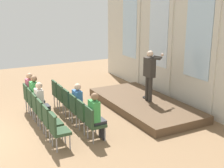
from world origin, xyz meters
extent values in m
cube|color=beige|center=(0.00, 6.54, 2.20)|extent=(10.41, 0.10, 4.40)
cube|color=silver|center=(-3.12, 6.48, 2.40)|extent=(1.13, 0.04, 2.48)
cube|color=beige|center=(-2.41, 6.48, 2.20)|extent=(0.20, 0.08, 4.40)
cube|color=silver|center=(-1.04, 6.48, 2.40)|extent=(1.13, 0.04, 2.48)
cube|color=beige|center=(-0.33, 6.48, 2.20)|extent=(0.20, 0.08, 4.40)
cube|color=silver|center=(1.04, 6.48, 2.40)|extent=(1.13, 0.04, 2.48)
cube|color=beige|center=(1.76, 6.48, 2.20)|extent=(0.20, 0.08, 4.40)
cube|color=brown|center=(0.00, 5.19, 0.13)|extent=(4.38, 2.11, 0.26)
cylinder|color=#332D28|center=(0.01, 5.32, 0.69)|extent=(0.14, 0.14, 0.85)
cylinder|color=#332D28|center=(0.19, 5.32, 0.69)|extent=(0.14, 0.14, 0.85)
cube|color=#332D28|center=(0.10, 5.32, 1.44)|extent=(0.42, 0.22, 0.64)
cube|color=#B28C19|center=(0.10, 5.43, 1.51)|extent=(0.06, 0.01, 0.38)
sphere|color=beige|center=(0.10, 5.33, 1.89)|extent=(0.21, 0.21, 0.21)
cylinder|color=#332D28|center=(-0.14, 5.40, 1.53)|extent=(0.09, 0.28, 0.45)
cylinder|color=#332D28|center=(0.24, 5.45, 1.75)|extent=(0.15, 0.36, 0.15)
cylinder|color=#332D28|center=(0.19, 5.58, 1.77)|extent=(0.11, 0.34, 0.15)
sphere|color=beige|center=(0.07, 5.85, 1.81)|extent=(0.10, 0.10, 0.10)
cylinder|color=black|center=(-0.19, 5.45, 0.28)|extent=(0.28, 0.28, 0.03)
cylinder|color=black|center=(-0.19, 5.45, 1.02)|extent=(0.02, 0.02, 1.45)
sphere|color=#262626|center=(-0.19, 5.45, 1.78)|extent=(0.07, 0.07, 0.07)
cylinder|color=#99999E|center=(-1.30, 2.88, 0.20)|extent=(0.04, 0.04, 0.40)
cylinder|color=#99999E|center=(-1.66, 2.88, 0.20)|extent=(0.04, 0.04, 0.40)
cylinder|color=#99999E|center=(-1.30, 2.54, 0.20)|extent=(0.04, 0.04, 0.40)
cylinder|color=#99999E|center=(-1.66, 2.54, 0.20)|extent=(0.04, 0.04, 0.40)
cube|color=#2D472D|center=(-1.48, 2.71, 0.44)|extent=(0.46, 0.44, 0.08)
cube|color=#2D472D|center=(-1.48, 2.52, 0.71)|extent=(0.46, 0.06, 0.46)
cylinder|color=#99999E|center=(-0.71, 2.88, 0.20)|extent=(0.04, 0.04, 0.40)
cylinder|color=#99999E|center=(-1.07, 2.88, 0.20)|extent=(0.04, 0.04, 0.40)
cylinder|color=#99999E|center=(-0.71, 2.54, 0.20)|extent=(0.04, 0.04, 0.40)
cylinder|color=#99999E|center=(-1.07, 2.54, 0.20)|extent=(0.04, 0.04, 0.40)
cube|color=#2D472D|center=(-0.89, 2.71, 0.44)|extent=(0.46, 0.44, 0.08)
cube|color=#2D472D|center=(-0.89, 2.52, 0.71)|extent=(0.46, 0.06, 0.46)
cylinder|color=#99999E|center=(-0.12, 2.88, 0.20)|extent=(0.04, 0.04, 0.40)
cylinder|color=#99999E|center=(-0.48, 2.88, 0.20)|extent=(0.04, 0.04, 0.40)
cylinder|color=#99999E|center=(-0.12, 2.54, 0.20)|extent=(0.04, 0.04, 0.40)
cylinder|color=#99999E|center=(-0.48, 2.54, 0.20)|extent=(0.04, 0.04, 0.40)
cube|color=#2D472D|center=(-0.30, 2.71, 0.44)|extent=(0.46, 0.44, 0.08)
cube|color=#2D472D|center=(-0.30, 2.52, 0.71)|extent=(0.46, 0.06, 0.46)
cylinder|color=#99999E|center=(0.48, 2.88, 0.20)|extent=(0.04, 0.04, 0.40)
cylinder|color=#99999E|center=(0.12, 2.88, 0.20)|extent=(0.04, 0.04, 0.40)
cylinder|color=#99999E|center=(0.48, 2.54, 0.20)|extent=(0.04, 0.04, 0.40)
cylinder|color=#99999E|center=(0.12, 2.54, 0.20)|extent=(0.04, 0.04, 0.40)
cube|color=#2D472D|center=(0.30, 2.71, 0.44)|extent=(0.46, 0.44, 0.08)
cube|color=#2D472D|center=(0.30, 2.52, 0.71)|extent=(0.46, 0.06, 0.46)
cylinder|color=#2D2D33|center=(0.21, 2.89, 0.22)|extent=(0.10, 0.10, 0.44)
cylinder|color=#2D2D33|center=(0.39, 2.89, 0.22)|extent=(0.10, 0.10, 0.44)
cube|color=#2D2D33|center=(0.30, 2.77, 0.50)|extent=(0.34, 0.36, 0.12)
cube|color=#3366A5|center=(0.30, 2.66, 0.81)|extent=(0.36, 0.20, 0.50)
sphere|color=beige|center=(0.30, 2.68, 1.17)|extent=(0.20, 0.20, 0.20)
cylinder|color=#99999E|center=(1.07, 2.88, 0.20)|extent=(0.04, 0.04, 0.40)
cylinder|color=#99999E|center=(0.71, 2.88, 0.20)|extent=(0.04, 0.04, 0.40)
cylinder|color=#99999E|center=(1.07, 2.54, 0.20)|extent=(0.04, 0.04, 0.40)
cylinder|color=#99999E|center=(0.71, 2.54, 0.20)|extent=(0.04, 0.04, 0.40)
cube|color=#2D472D|center=(0.89, 2.71, 0.44)|extent=(0.46, 0.44, 0.08)
cube|color=#2D472D|center=(0.89, 2.52, 0.71)|extent=(0.46, 0.06, 0.46)
cylinder|color=#99999E|center=(1.66, 2.88, 0.20)|extent=(0.04, 0.04, 0.40)
cylinder|color=#99999E|center=(1.30, 2.88, 0.20)|extent=(0.04, 0.04, 0.40)
cylinder|color=#99999E|center=(1.66, 2.54, 0.20)|extent=(0.04, 0.04, 0.40)
cylinder|color=#99999E|center=(1.30, 2.54, 0.20)|extent=(0.04, 0.04, 0.40)
cube|color=#2D472D|center=(1.48, 2.71, 0.44)|extent=(0.46, 0.44, 0.08)
cube|color=#2D472D|center=(1.48, 2.52, 0.71)|extent=(0.46, 0.06, 0.46)
cylinder|color=#2D2D33|center=(1.39, 2.89, 0.22)|extent=(0.10, 0.10, 0.44)
cylinder|color=#2D2D33|center=(1.57, 2.89, 0.22)|extent=(0.10, 0.10, 0.44)
cube|color=#2D2D33|center=(1.48, 2.77, 0.50)|extent=(0.34, 0.36, 0.12)
cube|color=green|center=(1.48, 2.66, 0.83)|extent=(0.36, 0.20, 0.55)
sphere|color=#8C6647|center=(1.48, 2.68, 1.22)|extent=(0.20, 0.20, 0.20)
cylinder|color=#99999E|center=(-1.30, 1.91, 0.20)|extent=(0.04, 0.04, 0.40)
cylinder|color=#99999E|center=(-1.66, 1.91, 0.20)|extent=(0.04, 0.04, 0.40)
cylinder|color=#99999E|center=(-1.30, 1.57, 0.20)|extent=(0.04, 0.04, 0.40)
cylinder|color=#99999E|center=(-1.66, 1.57, 0.20)|extent=(0.04, 0.04, 0.40)
cube|color=#2D472D|center=(-1.48, 1.74, 0.44)|extent=(0.46, 0.44, 0.08)
cube|color=#2D472D|center=(-1.48, 1.55, 0.71)|extent=(0.46, 0.06, 0.46)
cylinder|color=#2D2D33|center=(-1.57, 1.92, 0.22)|extent=(0.10, 0.10, 0.44)
cylinder|color=#2D2D33|center=(-1.39, 1.92, 0.22)|extent=(0.10, 0.10, 0.44)
cube|color=#2D2D33|center=(-1.48, 1.80, 0.50)|extent=(0.34, 0.36, 0.12)
cube|color=#B24C66|center=(-1.48, 1.69, 0.83)|extent=(0.36, 0.20, 0.54)
sphere|color=tan|center=(-1.48, 1.71, 1.21)|extent=(0.20, 0.20, 0.20)
cylinder|color=#99999E|center=(-0.71, 1.91, 0.20)|extent=(0.04, 0.04, 0.40)
cylinder|color=#99999E|center=(-1.07, 1.91, 0.20)|extent=(0.04, 0.04, 0.40)
cylinder|color=#99999E|center=(-0.71, 1.57, 0.20)|extent=(0.04, 0.04, 0.40)
cylinder|color=#99999E|center=(-1.07, 1.57, 0.20)|extent=(0.04, 0.04, 0.40)
cube|color=#2D472D|center=(-0.89, 1.74, 0.44)|extent=(0.46, 0.44, 0.08)
cube|color=#2D472D|center=(-0.89, 1.55, 0.71)|extent=(0.46, 0.06, 0.46)
cylinder|color=#2D2D33|center=(-0.98, 1.92, 0.22)|extent=(0.10, 0.10, 0.44)
cylinder|color=#2D2D33|center=(-0.80, 1.92, 0.22)|extent=(0.10, 0.10, 0.44)
cube|color=#2D2D33|center=(-0.89, 1.80, 0.50)|extent=(0.34, 0.36, 0.12)
cube|color=green|center=(-0.89, 1.69, 0.85)|extent=(0.36, 0.20, 0.59)
sphere|color=#8C6647|center=(-0.89, 1.71, 1.26)|extent=(0.20, 0.20, 0.20)
cylinder|color=#99999E|center=(-0.12, 1.91, 0.20)|extent=(0.04, 0.04, 0.40)
cylinder|color=#99999E|center=(-0.48, 1.91, 0.20)|extent=(0.04, 0.04, 0.40)
cylinder|color=#99999E|center=(-0.12, 1.57, 0.20)|extent=(0.04, 0.04, 0.40)
cylinder|color=#99999E|center=(-0.48, 1.57, 0.20)|extent=(0.04, 0.04, 0.40)
cube|color=#2D472D|center=(-0.30, 1.74, 0.44)|extent=(0.46, 0.44, 0.08)
cube|color=#2D472D|center=(-0.30, 1.55, 0.71)|extent=(0.46, 0.06, 0.46)
cylinder|color=#2D2D33|center=(-0.39, 1.92, 0.22)|extent=(0.10, 0.10, 0.44)
cylinder|color=#2D2D33|center=(-0.21, 1.92, 0.22)|extent=(0.10, 0.10, 0.44)
cube|color=#2D2D33|center=(-0.30, 1.80, 0.50)|extent=(0.34, 0.36, 0.12)
cube|color=silver|center=(-0.30, 1.69, 0.82)|extent=(0.36, 0.20, 0.52)
sphere|color=beige|center=(-0.30, 1.71, 1.19)|extent=(0.20, 0.20, 0.20)
cylinder|color=#99999E|center=(0.48, 1.91, 0.20)|extent=(0.04, 0.04, 0.40)
cylinder|color=#99999E|center=(0.12, 1.91, 0.20)|extent=(0.04, 0.04, 0.40)
cylinder|color=#99999E|center=(0.48, 1.57, 0.20)|extent=(0.04, 0.04, 0.40)
cylinder|color=#99999E|center=(0.12, 1.57, 0.20)|extent=(0.04, 0.04, 0.40)
cube|color=#2D472D|center=(0.30, 1.74, 0.44)|extent=(0.46, 0.44, 0.08)
cube|color=#2D472D|center=(0.30, 1.55, 0.71)|extent=(0.46, 0.06, 0.46)
cylinder|color=#99999E|center=(1.07, 1.91, 0.20)|extent=(0.04, 0.04, 0.40)
cylinder|color=#99999E|center=(0.71, 1.91, 0.20)|extent=(0.04, 0.04, 0.40)
cylinder|color=#99999E|center=(1.07, 1.57, 0.20)|extent=(0.04, 0.04, 0.40)
cylinder|color=#99999E|center=(0.71, 1.57, 0.20)|extent=(0.04, 0.04, 0.40)
cube|color=#2D472D|center=(0.89, 1.74, 0.44)|extent=(0.46, 0.44, 0.08)
cube|color=#2D472D|center=(0.89, 1.55, 0.71)|extent=(0.46, 0.06, 0.46)
cylinder|color=#99999E|center=(1.66, 1.91, 0.20)|extent=(0.04, 0.04, 0.40)
cylinder|color=#99999E|center=(1.30, 1.91, 0.20)|extent=(0.04, 0.04, 0.40)
cylinder|color=#99999E|center=(1.66, 1.57, 0.20)|extent=(0.04, 0.04, 0.40)
cylinder|color=#99999E|center=(1.30, 1.57, 0.20)|extent=(0.04, 0.04, 0.40)
cube|color=#2D472D|center=(1.48, 1.74, 0.44)|extent=(0.46, 0.44, 0.08)
cube|color=#2D472D|center=(1.48, 1.55, 0.71)|extent=(0.46, 0.06, 0.46)
camera|label=1|loc=(8.17, -0.34, 3.61)|focal=48.40mm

